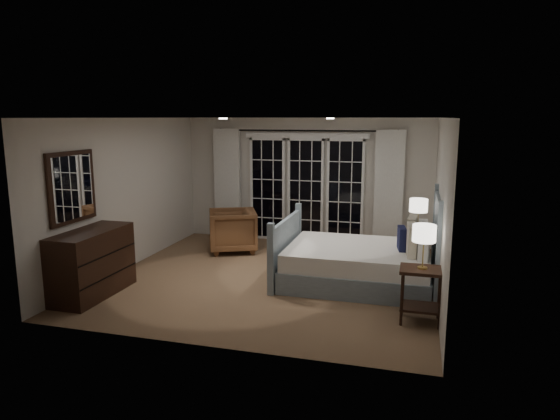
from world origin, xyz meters
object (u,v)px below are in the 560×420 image
(lamp_left, at_px, (424,234))
(lamp_right, at_px, (419,206))
(bed, at_px, (362,262))
(nightstand_left, at_px, (421,287))
(armchair, at_px, (232,231))
(dresser, at_px, (92,263))
(nightstand_right, at_px, (417,245))

(lamp_left, xyz_separation_m, lamp_right, (-0.07, 2.39, -0.07))
(bed, relative_size, nightstand_left, 3.37)
(armchair, relative_size, dresser, 0.66)
(lamp_left, relative_size, lamp_right, 0.94)
(nightstand_left, distance_m, lamp_left, 0.67)
(bed, bearing_deg, lamp_left, -55.89)
(nightstand_left, relative_size, dresser, 0.52)
(bed, bearing_deg, armchair, 154.37)
(lamp_right, bearing_deg, nightstand_right, 0.00)
(armchair, xyz_separation_m, dresser, (-1.07, -2.76, 0.07))
(nightstand_left, xyz_separation_m, dresser, (-4.51, -0.25, 0.02))
(nightstand_left, height_order, dresser, dresser)
(bed, height_order, armchair, bed)
(lamp_left, distance_m, lamp_right, 2.39)
(bed, relative_size, nightstand_right, 3.92)
(bed, xyz_separation_m, lamp_right, (0.79, 1.12, 0.72))
(bed, bearing_deg, nightstand_right, 54.58)
(bed, bearing_deg, dresser, -157.31)
(nightstand_right, xyz_separation_m, lamp_left, (0.07, -2.39, 0.74))
(lamp_right, bearing_deg, nightstand_left, -88.34)
(lamp_left, relative_size, dresser, 0.41)
(nightstand_left, xyz_separation_m, lamp_right, (-0.07, 2.39, 0.60))
(bed, height_order, lamp_right, bed)
(nightstand_right, bearing_deg, dresser, -149.26)
(bed, height_order, lamp_left, bed)
(nightstand_right, bearing_deg, armchair, 177.97)
(nightstand_right, xyz_separation_m, lamp_right, (0.00, 0.00, 0.67))
(dresser, bearing_deg, nightstand_right, 30.74)
(nightstand_left, height_order, lamp_left, lamp_left)
(nightstand_left, distance_m, dresser, 4.51)
(bed, distance_m, nightstand_right, 1.37)
(bed, height_order, dresser, bed)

